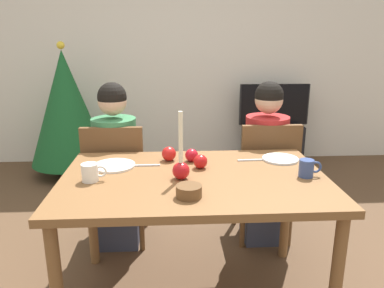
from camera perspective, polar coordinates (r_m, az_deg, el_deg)
back_wall at (r=4.46m, az=-1.86°, el=14.03°), size 6.40×0.10×2.60m
dining_table at (r=2.02m, az=0.33°, el=-7.13°), size 1.40×0.90×0.75m
chair_left at (r=2.67m, az=-11.43°, el=-5.14°), size 0.40×0.40×0.90m
chair_right at (r=2.72m, az=11.12°, el=-4.67°), size 0.40×0.40×0.90m
person_left_child at (r=2.68m, az=-11.40°, el=-3.74°), size 0.30×0.30×1.17m
person_right_child at (r=2.73m, az=11.02°, el=-3.30°), size 0.30×0.30×1.17m
tv_stand at (r=4.49m, az=11.98°, el=-0.05°), size 0.64×0.40×0.48m
tv at (r=4.38m, az=12.34°, el=5.87°), size 0.79×0.05×0.46m
christmas_tree at (r=4.17m, az=-18.49°, el=5.23°), size 0.81×0.81×1.41m
candle_centerpiece at (r=1.93m, az=-1.69°, el=-3.33°), size 0.09×0.09×0.36m
plate_left at (r=2.18m, az=-11.73°, el=-3.21°), size 0.24×0.24×0.01m
plate_right at (r=2.31m, az=13.25°, el=-2.20°), size 0.21×0.21×0.01m
mug_left at (r=1.98m, az=-15.11°, el=-4.18°), size 0.13×0.08×0.09m
mug_right at (r=2.06m, az=17.04°, el=-3.52°), size 0.12×0.08×0.09m
fork_left at (r=2.16m, az=-7.25°, el=-3.23°), size 0.18×0.02×0.01m
fork_right at (r=2.26m, az=9.16°, el=-2.41°), size 0.18×0.02×0.01m
bowl_walnuts at (r=1.74m, az=-0.47°, el=-7.17°), size 0.12×0.12×0.06m
apple_near_candle at (r=2.23m, az=-3.52°, el=-1.48°), size 0.09×0.09×0.09m
apple_by_left_plate at (r=2.21m, az=-0.02°, el=-1.70°), size 0.08×0.08×0.08m
apple_by_right_mug at (r=2.10m, az=1.29°, el=-2.67°), size 0.08×0.08×0.08m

